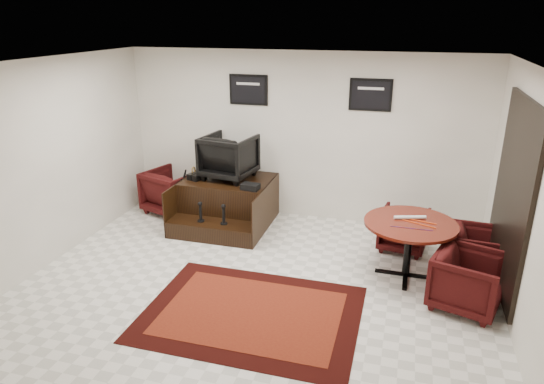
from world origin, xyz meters
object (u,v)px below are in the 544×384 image
at_px(meeting_table, 410,229).
at_px(table_chair_corner, 468,278).
at_px(armchair_side, 172,189).
at_px(table_chair_window, 478,250).
at_px(table_chair_back, 404,228).
at_px(shine_podium, 227,203).
at_px(shine_chair, 229,154).

distance_m(meeting_table, table_chair_corner, 0.96).
height_order(armchair_side, table_chair_window, armchair_side).
bearing_deg(table_chair_back, shine_podium, 4.47).
height_order(shine_podium, shine_chair, shine_chair).
distance_m(shine_podium, table_chair_back, 2.89).
xyz_separation_m(armchair_side, table_chair_back, (3.99, -0.40, -0.08)).
relative_size(table_chair_window, table_chair_corner, 0.92).
relative_size(shine_podium, meeting_table, 1.25).
relative_size(armchair_side, table_chair_back, 1.24).
bearing_deg(table_chair_window, meeting_table, 113.57).
height_order(table_chair_back, table_chair_window, table_chair_window).
xyz_separation_m(shine_podium, table_chair_corner, (3.65, -1.60, 0.04)).
distance_m(table_chair_back, table_chair_corner, 1.60).
bearing_deg(shine_chair, table_chair_corner, 163.18).
relative_size(shine_podium, armchair_side, 1.77).
bearing_deg(meeting_table, table_chair_back, 94.82).
height_order(shine_podium, table_chair_back, shine_podium).
height_order(table_chair_window, table_chair_corner, table_chair_corner).
relative_size(shine_podium, table_chair_window, 2.10).
relative_size(shine_podium, table_chair_corner, 1.94).
bearing_deg(table_chair_back, armchair_side, 2.80).
bearing_deg(table_chair_window, shine_chair, 81.88).
bearing_deg(armchair_side, table_chair_corner, 177.30).
height_order(shine_podium, table_chair_corner, table_chair_corner).
bearing_deg(table_chair_corner, table_chair_window, 4.84).
height_order(shine_podium, armchair_side, armchair_side).
distance_m(shine_chair, table_chair_window, 4.03).
distance_m(shine_podium, meeting_table, 3.14).
xyz_separation_m(table_chair_back, table_chair_corner, (0.77, -1.40, 0.05)).
bearing_deg(table_chair_corner, armchair_side, 86.95).
bearing_deg(shine_podium, table_chair_corner, -23.66).
height_order(meeting_table, table_chair_back, meeting_table).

